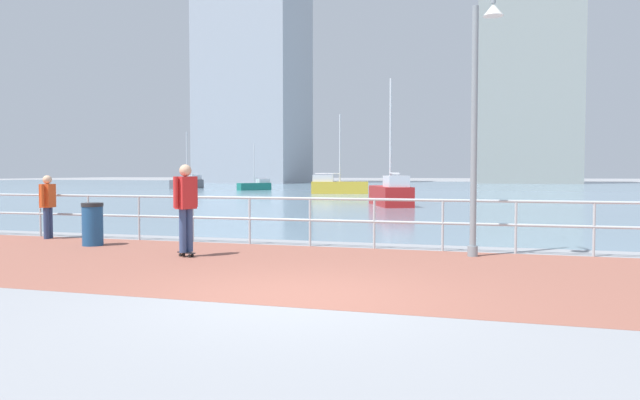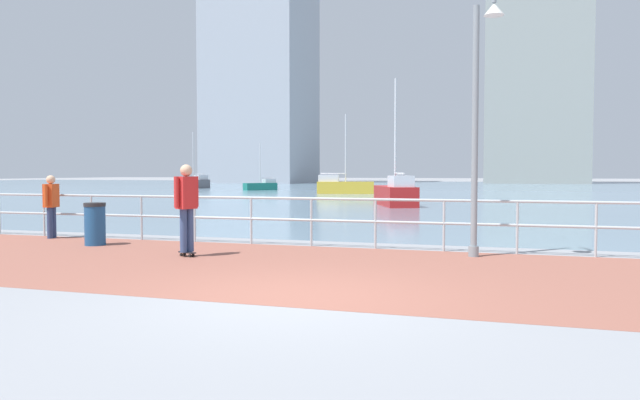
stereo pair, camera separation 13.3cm
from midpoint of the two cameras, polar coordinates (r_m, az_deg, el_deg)
ground at (r=47.21m, az=14.14°, el=0.66°), size 220.00×220.00×0.00m
brick_paving at (r=9.88m, az=2.26°, el=-6.62°), size 28.00×5.62×0.01m
harbor_water at (r=57.30m, az=14.68°, el=1.00°), size 180.00×88.00×0.00m
waterfront_railing at (r=12.51m, az=5.59°, el=-1.31°), size 25.25×0.06×1.06m
lamppost at (r=11.58m, az=15.30°, el=9.12°), size 0.60×0.71×5.27m
skateboarder at (r=11.54m, az=-12.23°, el=-0.12°), size 0.41×0.54×1.74m
bystander at (r=15.79m, az=-23.92°, el=-0.15°), size 0.30×0.56×1.52m
trash_bin at (r=13.93m, az=-20.31°, el=-2.14°), size 0.46×0.46×0.93m
sailboat_white at (r=28.61m, az=7.33°, el=0.61°), size 2.81×4.47×6.01m
sailboat_navy at (r=52.90m, az=-5.52°, el=1.37°), size 2.60×2.83×4.13m
sailboat_blue at (r=44.09m, az=2.33°, el=1.32°), size 4.31×2.16×5.80m
sailboat_yellow at (r=59.76m, az=-11.77°, el=1.59°), size 1.68×4.01×5.47m
tower_beige at (r=92.08m, az=-5.58°, el=15.47°), size 13.88×13.59×45.68m
tower_glass at (r=92.16m, az=19.82°, el=9.81°), size 13.68×12.71×28.22m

